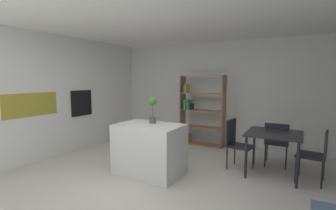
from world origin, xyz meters
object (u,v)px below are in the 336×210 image
object	(u,v)px
kitchen_island	(150,149)
dining_chair_island_side	(236,140)
dining_table	(274,138)
dining_chair_far	(277,140)
dining_chair_window_side	(318,152)
built_in_oven	(82,103)
potted_plant_on_island	(152,108)
open_bookshelf	(199,111)

from	to	relation	value
kitchen_island	dining_chair_island_side	bearing A→B (deg)	38.87
dining_table	dining_chair_far	distance (m)	0.49
kitchen_island	dining_chair_far	xyz separation A→B (m)	(1.97, 1.49, 0.08)
dining_chair_window_side	dining_chair_island_side	xyz separation A→B (m)	(-1.34, 0.03, 0.02)
kitchen_island	dining_chair_island_side	distance (m)	1.66
dining_chair_island_side	built_in_oven	bearing A→B (deg)	107.22
potted_plant_on_island	dining_table	size ratio (longest dim) A/B	0.53
built_in_oven	potted_plant_on_island	xyz separation A→B (m)	(2.28, -0.33, 0.05)
dining_table	dining_chair_far	world-z (taller)	dining_chair_far
dining_table	dining_chair_window_side	distance (m)	0.69
built_in_oven	dining_chair_window_side	bearing A→B (deg)	6.25
built_in_oven	dining_chair_window_side	world-z (taller)	built_in_oven
potted_plant_on_island	dining_table	bearing A→B (deg)	23.74
dining_table	dining_chair_far	size ratio (longest dim) A/B	1.03
built_in_oven	kitchen_island	world-z (taller)	built_in_oven
kitchen_island	open_bookshelf	distance (m)	2.33
built_in_oven	open_bookshelf	bearing A→B (deg)	38.06
dining_chair_far	dining_chair_island_side	size ratio (longest dim) A/B	0.93
dining_chair_window_side	dining_chair_island_side	distance (m)	1.34
open_bookshelf	dining_table	bearing A→B (deg)	-32.93
built_in_oven	dining_chair_far	xyz separation A→B (m)	(4.28, 1.02, -0.61)
kitchen_island	potted_plant_on_island	bearing A→B (deg)	100.42
built_in_oven	dining_chair_far	size ratio (longest dim) A/B	0.70
kitchen_island	open_bookshelf	world-z (taller)	open_bookshelf
dining_table	dining_chair_far	xyz separation A→B (m)	(0.00, 0.47, -0.15)
potted_plant_on_island	open_bookshelf	world-z (taller)	open_bookshelf
built_in_oven	dining_chair_far	bearing A→B (deg)	13.42
dining_chair_far	dining_chair_window_side	bearing A→B (deg)	141.71
kitchen_island	dining_chair_window_side	bearing A→B (deg)	21.06
dining_chair_window_side	open_bookshelf	bearing A→B (deg)	-109.48
kitchen_island	dining_table	distance (m)	2.23
open_bookshelf	kitchen_island	bearing A→B (deg)	-90.33
potted_plant_on_island	dining_table	distance (m)	2.24
dining_chair_island_side	kitchen_island	bearing A→B (deg)	137.15
dining_chair_far	open_bookshelf	bearing A→B (deg)	-24.56
kitchen_island	dining_chair_window_side	world-z (taller)	kitchen_island
potted_plant_on_island	open_bookshelf	size ratio (longest dim) A/B	0.26
potted_plant_on_island	dining_table	world-z (taller)	potted_plant_on_island
open_bookshelf	dining_chair_window_side	bearing A→B (deg)	-25.95
dining_chair_far	dining_chair_island_side	xyz separation A→B (m)	(-0.68, -0.45, 0.02)
dining_chair_far	kitchen_island	bearing A→B (deg)	34.74
open_bookshelf	dining_chair_far	bearing A→B (deg)	-22.12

